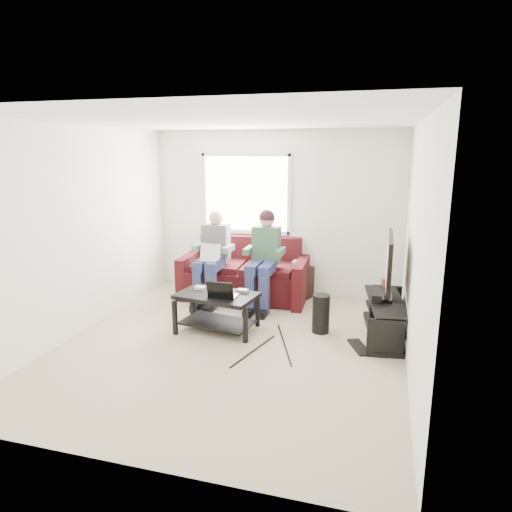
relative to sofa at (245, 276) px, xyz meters
The scene contains 26 objects.
floor 1.89m from the sofa, 77.83° to the right, with size 4.50×4.50×0.00m, color #B9AF90.
ceiling 2.93m from the sofa, 77.83° to the right, with size 4.50×4.50×0.00m, color white.
wall_back 1.12m from the sofa, 47.48° to the left, with size 4.50×4.50×0.00m, color white.
wall_front 4.20m from the sofa, 84.49° to the right, with size 4.50×4.50×0.00m, color white.
wall_left 2.61m from the sofa, 131.42° to the right, with size 4.50×4.50×0.00m, color white.
wall_right 3.16m from the sofa, 37.28° to the right, with size 4.50×4.50×0.00m, color white.
window 1.33m from the sofa, 104.64° to the left, with size 1.48×0.04×1.28m.
sofa is the anchor object (origin of this frame).
person_left 0.69m from the sofa, 137.60° to the right, with size 0.40×0.71×1.39m.
person_right 0.72m from the sofa, 40.79° to the right, with size 0.40×0.71×1.43m.
laptop_silver 0.79m from the sofa, 126.96° to the right, with size 0.32×0.22×0.24m, color silver, non-canonical shape.
coffee_table 1.44m from the sofa, 87.47° to the right, with size 1.08×0.75×0.50m.
laptop_black 1.55m from the sofa, 83.10° to the right, with size 0.34×0.24×0.24m, color black, non-canonical shape.
controller_a 1.34m from the sofa, 99.36° to the right, with size 0.14×0.09×0.04m, color silver.
controller_b 1.27m from the sofa, 91.67° to the right, with size 0.14×0.09×0.04m, color black.
controller_c 1.35m from the sofa, 74.20° to the right, with size 0.14×0.09×0.04m, color gray.
tv_stand 2.39m from the sofa, 24.95° to the right, with size 0.59×1.42×0.45m.
tv 2.41m from the sofa, 22.76° to the right, with size 0.12×1.10×0.81m.
soundbar 2.24m from the sofa, 23.92° to the right, with size 0.12×0.50×0.10m, color black.
drink_cup 2.15m from the sofa, 10.10° to the right, with size 0.08×0.08×0.12m, color #A77848.
console_white 2.58m from the sofa, 33.03° to the right, with size 0.30×0.22×0.06m, color silver.
console_grey 2.28m from the sofa, 18.09° to the right, with size 0.34×0.26×0.08m, color gray.
console_black 2.41m from the sofa, 26.03° to the right, with size 0.38×0.30×0.07m, color black.
subwoofer 1.77m from the sofa, 39.70° to the right, with size 0.22×0.22×0.50m, color black.
keyboard_floor 2.42m from the sofa, 38.61° to the right, with size 0.15×0.45×0.03m, color black.
end_table 0.87m from the sofa, 11.94° to the left, with size 0.34×0.34×0.60m.
Camera 1 is at (1.66, -4.83, 2.30)m, focal length 32.00 mm.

